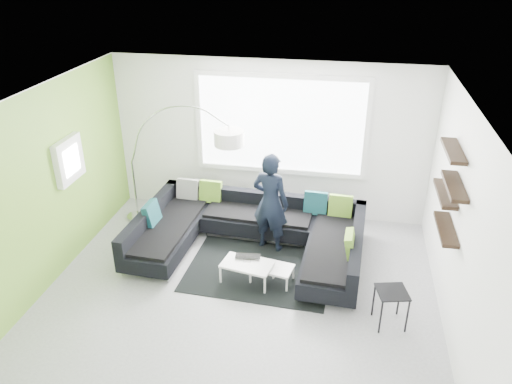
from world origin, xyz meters
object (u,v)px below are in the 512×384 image
(coffee_table, at_px, (259,273))
(person, at_px, (270,203))
(sectional_sofa, at_px, (249,237))
(side_table, at_px, (390,308))
(arc_lamp, at_px, (132,162))
(laptop, at_px, (247,259))

(coffee_table, relative_size, person, 0.57)
(sectional_sofa, xyz_separation_m, person, (0.30, 0.29, 0.49))
(side_table, bearing_deg, arc_lamp, 154.75)
(sectional_sofa, height_order, laptop, sectional_sofa)
(person, relative_size, laptop, 4.18)
(arc_lamp, height_order, laptop, arc_lamp)
(sectional_sofa, bearing_deg, laptop, -77.18)
(coffee_table, height_order, laptop, laptop)
(arc_lamp, height_order, person, arc_lamp)
(side_table, relative_size, laptop, 1.32)
(coffee_table, xyz_separation_m, arc_lamp, (-2.51, 1.46, 0.95))
(person, bearing_deg, arc_lamp, 4.12)
(sectional_sofa, distance_m, arc_lamp, 2.48)
(person, distance_m, laptop, 1.02)
(side_table, bearing_deg, coffee_table, 162.38)
(sectional_sofa, xyz_separation_m, laptop, (0.10, -0.58, -0.01))
(side_table, height_order, person, person)
(side_table, xyz_separation_m, laptop, (-2.02, 0.66, 0.06))
(sectional_sofa, bearing_deg, coffee_table, -62.82)
(side_table, bearing_deg, sectional_sofa, 149.81)
(laptop, bearing_deg, person, 71.28)
(arc_lamp, relative_size, person, 1.33)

